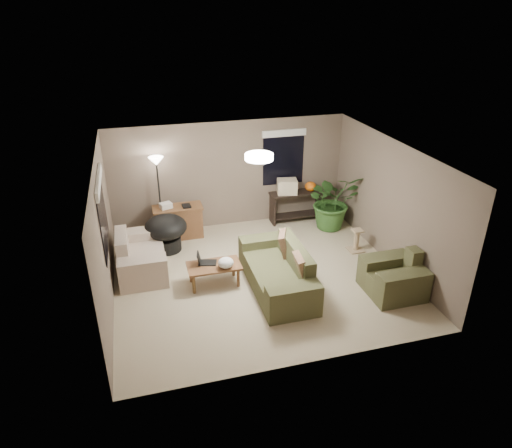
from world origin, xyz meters
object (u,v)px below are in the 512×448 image
object	(u,v)px
desk	(179,222)
papasan_chair	(166,231)
loveseat	(140,258)
armchair	(394,278)
houseplant	(332,207)
main_sofa	(279,273)
coffee_table	(214,268)
console_table	(296,204)
floor_lamp	(157,171)
cat_scratching_post	(356,242)

from	to	relation	value
desk	papasan_chair	xyz separation A→B (m)	(-0.32, -0.55, 0.09)
loveseat	armchair	world-z (taller)	same
armchair	houseplant	size ratio (longest dim) A/B	0.73
loveseat	papasan_chair	size ratio (longest dim) A/B	1.39
main_sofa	desk	distance (m)	3.00
coffee_table	houseplant	xyz separation A→B (m)	(3.15, 1.69, 0.17)
houseplant	loveseat	bearing A→B (deg)	-169.63
desk	console_table	bearing A→B (deg)	2.32
papasan_chair	floor_lamp	bearing A→B (deg)	93.14
coffee_table	desk	distance (m)	2.18
loveseat	console_table	xyz separation A→B (m)	(3.79, 1.39, 0.14)
armchair	houseplant	world-z (taller)	houseplant
console_table	papasan_chair	world-z (taller)	papasan_chair
papasan_chair	floor_lamp	xyz separation A→B (m)	(-0.03, 0.62, 1.13)
coffee_table	cat_scratching_post	world-z (taller)	cat_scratching_post
floor_lamp	houseplant	xyz separation A→B (m)	(3.91, -0.53, -1.07)
main_sofa	papasan_chair	size ratio (longest dim) A/B	1.92
cat_scratching_post	papasan_chair	bearing A→B (deg)	164.18
armchair	coffee_table	world-z (taller)	armchair
console_table	cat_scratching_post	bearing A→B (deg)	-67.46
armchair	papasan_chair	world-z (taller)	armchair
main_sofa	coffee_table	size ratio (longest dim) A/B	2.20
desk	houseplant	bearing A→B (deg)	-7.26
floor_lamp	loveseat	bearing A→B (deg)	-112.57
main_sofa	armchair	world-z (taller)	same
loveseat	papasan_chair	xyz separation A→B (m)	(0.59, 0.72, 0.17)
loveseat	armchair	xyz separation A→B (m)	(4.46, -2.01, 0.00)
houseplant	main_sofa	bearing A→B (deg)	-133.47
main_sofa	desk	world-z (taller)	main_sofa
loveseat	armchair	bearing A→B (deg)	-24.24
coffee_table	console_table	size ratio (longest dim) A/B	0.77
main_sofa	desk	bearing A→B (deg)	121.56
loveseat	floor_lamp	distance (m)	1.95
papasan_chair	cat_scratching_post	size ratio (longest dim) A/B	2.30
loveseat	floor_lamp	bearing A→B (deg)	67.43
cat_scratching_post	loveseat	bearing A→B (deg)	175.07
desk	papasan_chair	bearing A→B (deg)	-120.62
main_sofa	coffee_table	bearing A→B (deg)	160.61
desk	armchair	bearing A→B (deg)	-42.79
loveseat	console_table	distance (m)	4.04
armchair	desk	world-z (taller)	armchair
floor_lamp	houseplant	bearing A→B (deg)	-7.69
loveseat	coffee_table	bearing A→B (deg)	-33.29
loveseat	desk	distance (m)	1.57
floor_lamp	houseplant	distance (m)	4.09
console_table	coffee_table	bearing A→B (deg)	-137.39
loveseat	floor_lamp	size ratio (longest dim) A/B	0.84
main_sofa	floor_lamp	size ratio (longest dim) A/B	1.15
main_sofa	cat_scratching_post	distance (m)	2.23
papasan_chair	main_sofa	bearing A→B (deg)	-46.65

